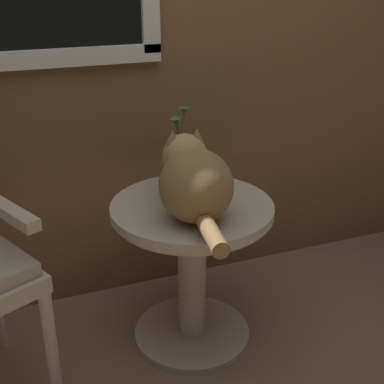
{
  "coord_description": "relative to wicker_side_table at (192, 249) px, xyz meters",
  "views": [
    {
      "loc": [
        -0.57,
        -1.45,
        1.45
      ],
      "look_at": [
        0.07,
        0.22,
        0.66
      ],
      "focal_mm": 49.21,
      "sensor_mm": 36.0,
      "label": 1
    }
  ],
  "objects": [
    {
      "name": "ground_plane",
      "position": [
        -0.07,
        -0.22,
        -0.42
      ],
      "size": [
        6.0,
        6.0,
        0.0
      ],
      "primitive_type": "plane",
      "color": "#7F6047"
    },
    {
      "name": "back_wall",
      "position": [
        -0.08,
        0.48,
        0.89
      ],
      "size": [
        4.0,
        0.07,
        2.6
      ],
      "color": "brown",
      "rests_on": "ground_plane"
    },
    {
      "name": "wicker_side_table",
      "position": [
        0.0,
        0.0,
        0.0
      ],
      "size": [
        0.62,
        0.62,
        0.61
      ],
      "color": "#B2A893",
      "rests_on": "ground_plane"
    },
    {
      "name": "cat",
      "position": [
        -0.03,
        -0.09,
        0.33
      ],
      "size": [
        0.29,
        0.58,
        0.28
      ],
      "color": "olive",
      "rests_on": "wicker_side_table"
    },
    {
      "name": "pewter_vase_with_ivy",
      "position": [
        0.01,
        0.17,
        0.29
      ],
      "size": [
        0.13,
        0.13,
        0.32
      ],
      "color": "slate",
      "rests_on": "wicker_side_table"
    }
  ]
}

